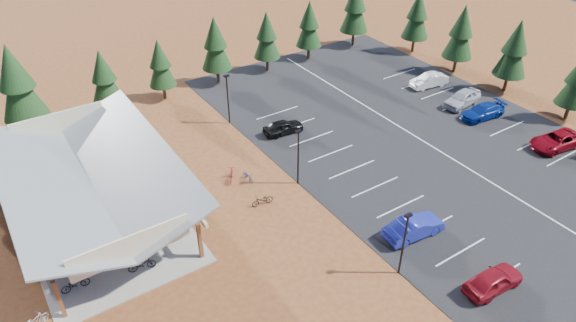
{
  "coord_description": "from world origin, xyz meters",
  "views": [
    {
      "loc": [
        -14.51,
        -26.03,
        25.72
      ],
      "look_at": [
        4.15,
        2.19,
        2.46
      ],
      "focal_mm": 32.0,
      "sensor_mm": 36.0,
      "label": 1
    }
  ],
  "objects": [
    {
      "name": "bike_6",
      "position": [
        -7.09,
        10.69,
        0.58
      ],
      "size": [
        1.84,
        0.64,
        0.97
      ],
      "primitive_type": "imported",
      "rotation": [
        0.0,
        0.0,
        1.57
      ],
      "color": "navy",
      "rests_on": "concrete_pad"
    },
    {
      "name": "lamp_post_1",
      "position": [
        5.0,
        2.0,
        2.98
      ],
      "size": [
        0.5,
        0.25,
        5.14
      ],
      "color": "black",
      "rests_on": "ground"
    },
    {
      "name": "bike_1",
      "position": [
        -12.66,
        4.98,
        0.6
      ],
      "size": [
        1.71,
        0.7,
        1.0
      ],
      "primitive_type": "imported",
      "rotation": [
        0.0,
        0.0,
        1.43
      ],
      "color": "gray",
      "rests_on": "concrete_pad"
    },
    {
      "name": "car_8",
      "position": [
        26.99,
        3.75,
        0.85
      ],
      "size": [
        4.94,
        2.45,
        1.62
      ],
      "primitive_type": "imported",
      "rotation": [
        0.0,
        0.0,
        -1.45
      ],
      "color": "#B4B6BD",
      "rests_on": "asphalt_lot"
    },
    {
      "name": "pine_11",
      "position": [
        33.65,
        3.47,
        4.91
      ],
      "size": [
        3.45,
        3.45,
        8.04
      ],
      "color": "#382314",
      "rests_on": "ground"
    },
    {
      "name": "bike_14",
      "position": [
        1.78,
        4.7,
        0.4
      ],
      "size": [
        0.53,
        1.52,
        0.8
      ],
      "primitive_type": "imported",
      "rotation": [
        0.0,
        0.0,
        0.0
      ],
      "color": "navy",
      "rests_on": "ground"
    },
    {
      "name": "ground",
      "position": [
        0.0,
        0.0,
        0.0
      ],
      "size": [
        140.0,
        140.0,
        0.0
      ],
      "primitive_type": "plane",
      "color": "brown",
      "rests_on": "ground"
    },
    {
      "name": "pine_3",
      "position": [
        -4.31,
        21.74,
        4.34
      ],
      "size": [
        3.05,
        3.05,
        7.11
      ],
      "color": "#382314",
      "rests_on": "ground"
    },
    {
      "name": "bike_3",
      "position": [
        -12.93,
        12.45,
        0.58
      ],
      "size": [
        1.66,
        0.66,
        0.97
      ],
      "primitive_type": "imported",
      "rotation": [
        0.0,
        0.0,
        1.7
      ],
      "color": "#A0391F",
      "rests_on": "concrete_pad"
    },
    {
      "name": "trash_bin_0",
      "position": [
        -3.94,
        4.04,
        0.45
      ],
      "size": [
        0.6,
        0.6,
        0.9
      ],
      "primitive_type": "cylinder",
      "color": "#3E2216",
      "rests_on": "ground"
    },
    {
      "name": "bike_0",
      "position": [
        -13.44,
        0.38,
        0.58
      ],
      "size": [
        1.84,
        0.66,
        0.97
      ],
      "primitive_type": "imported",
      "rotation": [
        0.0,
        0.0,
        1.56
      ],
      "color": "black",
      "rests_on": "concrete_pad"
    },
    {
      "name": "concrete_pad",
      "position": [
        -10.0,
        7.0,
        0.05
      ],
      "size": [
        10.6,
        18.6,
        0.1
      ],
      "primitive_type": "cube",
      "color": "gray",
      "rests_on": "ground"
    },
    {
      "name": "pine_6",
      "position": [
        14.61,
        22.45,
        4.35
      ],
      "size": [
        3.06,
        3.06,
        7.14
      ],
      "color": "#382314",
      "rests_on": "ground"
    },
    {
      "name": "pine_5",
      "position": [
        8.18,
        22.61,
        4.71
      ],
      "size": [
        3.32,
        3.32,
        7.72
      ],
      "color": "#382314",
      "rests_on": "ground"
    },
    {
      "name": "bike_15",
      "position": [
        0.64,
        5.45,
        0.54
      ],
      "size": [
        1.41,
        1.8,
        1.09
      ],
      "primitive_type": "imported",
      "rotation": [
        0.0,
        0.0,
        2.57
      ],
      "color": "maroon",
      "rests_on": "ground"
    },
    {
      "name": "pine_13",
      "position": [
        33.14,
        17.11,
        4.79
      ],
      "size": [
        3.37,
        3.37,
        7.85
      ],
      "color": "#382314",
      "rests_on": "ground"
    },
    {
      "name": "car_7",
      "position": [
        26.63,
        0.81,
        0.74
      ],
      "size": [
        5.01,
        2.51,
        1.4
      ],
      "primitive_type": "imported",
      "rotation": [
        0.0,
        0.0,
        -1.69
      ],
      "color": "navy",
      "rests_on": "asphalt_lot"
    },
    {
      "name": "bike_pavilion",
      "position": [
        -10.0,
        7.0,
        3.82
      ],
      "size": [
        11.65,
        19.4,
        4.97
      ],
      "color": "#553418",
      "rests_on": "concrete_pad"
    },
    {
      "name": "pine_7",
      "position": [
        20.66,
        22.56,
        4.45
      ],
      "size": [
        3.13,
        3.13,
        7.29
      ],
      "color": "#382314",
      "rests_on": "ground"
    },
    {
      "name": "bike_4",
      "position": [
        -9.25,
        -0.33,
        0.6
      ],
      "size": [
        1.98,
        1.0,
        0.99
      ],
      "primitive_type": "imported",
      "rotation": [
        0.0,
        0.0,
        1.38
      ],
      "color": "black",
      "rests_on": "concrete_pad"
    },
    {
      "name": "car_4",
      "position": [
        8.34,
        9.35,
        0.71
      ],
      "size": [
        4.06,
        1.92,
        1.34
      ],
      "primitive_type": "imported",
      "rotation": [
        0.0,
        0.0,
        1.48
      ],
      "color": "black",
      "rests_on": "asphalt_lot"
    },
    {
      "name": "bike_7",
      "position": [
        -8.48,
        11.88,
        0.55
      ],
      "size": [
        1.54,
        0.58,
        0.9
      ],
      "primitive_type": "imported",
      "rotation": [
        0.0,
        0.0,
        1.68
      ],
      "color": "maroon",
      "rests_on": "concrete_pad"
    },
    {
      "name": "lamp_post_2",
      "position": [
        5.0,
        14.0,
        2.98
      ],
      "size": [
        0.5,
        0.25,
        5.14
      ],
      "color": "black",
      "rests_on": "ground"
    },
    {
      "name": "car_6",
      "position": [
        27.79,
        -6.56,
        0.77
      ],
      "size": [
        5.53,
        3.16,
        1.45
      ],
      "primitive_type": "imported",
      "rotation": [
        0.0,
        0.0,
        -1.72
      ],
      "color": "maroon",
      "rests_on": "asphalt_lot"
    },
    {
      "name": "asphalt_lot",
      "position": [
        18.5,
        3.0,
        0.02
      ],
      "size": [
        27.0,
        44.0,
        0.04
      ],
      "primitive_type": "cube",
      "color": "black",
      "rests_on": "ground"
    },
    {
      "name": "pine_12",
      "position": [
        32.77,
        9.91,
        4.9
      ],
      "size": [
        3.45,
        3.45,
        8.03
      ],
      "color": "#382314",
      "rests_on": "ground"
    },
    {
      "name": "car_1",
      "position": [
        8.39,
        -7.89,
        0.82
      ],
      "size": [
        4.83,
        2.03,
        1.55
      ],
      "primitive_type": "imported",
      "rotation": [
        0.0,
        0.0,
        1.49
      ],
      "color": "#1F289B",
      "rests_on": "asphalt_lot"
    },
    {
      "name": "bike_16",
      "position": [
        1.08,
        1.18,
        0.47
      ],
      "size": [
        1.85,
        0.79,
        0.94
      ],
      "primitive_type": "imported",
      "rotation": [
        0.0,
        0.0,
        4.62
      ],
      "color": "black",
      "rests_on": "ground"
    },
    {
      "name": "pine_2",
      "position": [
        -11.78,
        21.81,
        5.69
      ],
      "size": [
        4.0,
        4.0,
        9.31
      ],
      "color": "#382314",
      "rests_on": "ground"
    },
    {
      "name": "pine_8",
      "position": [
        28.05,
        22.93,
        5.12
      ],
      "size": [
        3.6,
        3.6,
        8.38
      ],
      "color": "#382314",
      "rests_on": "ground"
    },
    {
      "name": "bike_5",
      "position": [
        -6.37,
        4.24,
        0.6
      ],
      "size": [
        1.73,
        0.74,
        1.01
      ],
      "primitive_type": "imported",
      "rotation": [
        0.0,
        0.0,
        1.73
      ],
      "color": "#989AA0",
      "rests_on": "concrete_pad"
    },
    {
      "name": "lamp_post_0",
      "position": [
        5.0,
        -10.0,
        2.98
      ],
      "size": [
        0.5,
        0.25,
        5.14
      ],
      "color": "black",
      "rests_on": "ground"
    },
    {
      "name": "bike_2",
      "position": [
        -11.34,
        6.94,
        0.51
      ],
      "size": [
        1.6,
        0.74,
        0.81
      ],
      "primitive_type": "imported",
      "rotation": [
        0.0,
        0.0,
        1.43
      ],
      "color": "#16458E",
      "rests_on": "concrete_pad"
    },
    {
      "name": "pine_4",
      "position": [
        1.66,
        22.4,
        4.06
      ],
      "size": [
        2.86,
        2.86,
        6.66
      ],
      "color": "#382314",
      "rests_on": "ground"
    },
    {
      "name": "car_9",
      "position": [
        27.35,
        8.79,
        0.77
      ],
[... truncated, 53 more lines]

